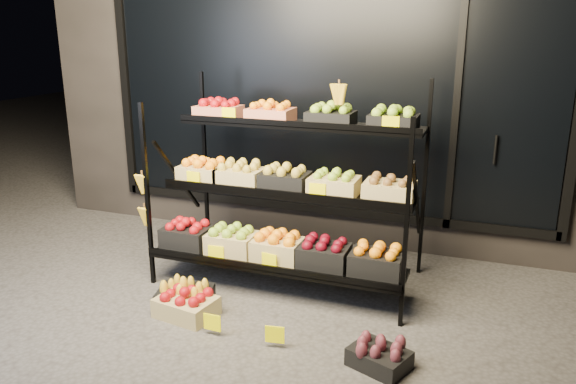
% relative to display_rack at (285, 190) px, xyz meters
% --- Properties ---
extents(ground, '(24.00, 24.00, 0.00)m').
position_rel_display_rack_xyz_m(ground, '(0.01, -0.60, -0.79)').
color(ground, '#514F4C').
rests_on(ground, ground).
extents(building, '(6.00, 2.08, 3.50)m').
position_rel_display_rack_xyz_m(building, '(0.01, 1.99, 0.96)').
color(building, '#2D2826').
rests_on(building, ground).
extents(display_rack, '(2.18, 1.02, 1.74)m').
position_rel_display_rack_xyz_m(display_rack, '(0.00, 0.00, 0.00)').
color(display_rack, black).
rests_on(display_rack, ground).
extents(tag_floor_a, '(0.13, 0.01, 0.12)m').
position_rel_display_rack_xyz_m(tag_floor_a, '(-0.16, -1.00, -0.73)').
color(tag_floor_a, '#FFF600').
rests_on(tag_floor_a, ground).
extents(tag_floor_b, '(0.13, 0.01, 0.12)m').
position_rel_display_rack_xyz_m(tag_floor_b, '(0.30, -1.00, -0.73)').
color(tag_floor_b, '#FFF600').
rests_on(tag_floor_b, ground).
extents(floor_crate_left, '(0.46, 0.37, 0.21)m').
position_rel_display_rack_xyz_m(floor_crate_left, '(-0.47, -0.82, -0.69)').
color(floor_crate_left, tan).
rests_on(floor_crate_left, ground).
extents(floor_crate_midleft, '(0.46, 0.38, 0.20)m').
position_rel_display_rack_xyz_m(floor_crate_midleft, '(-0.56, -0.69, -0.69)').
color(floor_crate_midleft, black).
rests_on(floor_crate_midleft, ground).
extents(floor_crate_right, '(0.42, 0.37, 0.19)m').
position_rel_display_rack_xyz_m(floor_crate_right, '(0.99, -0.98, -0.70)').
color(floor_crate_right, black).
rests_on(floor_crate_right, ground).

